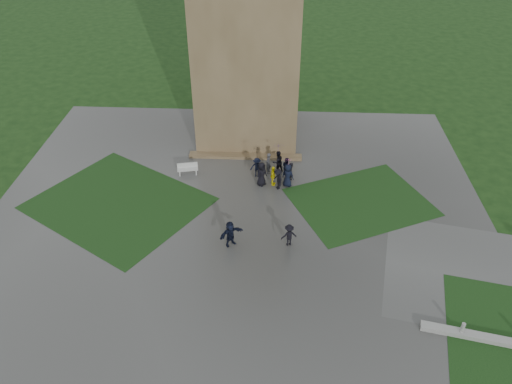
{
  "coord_description": "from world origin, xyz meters",
  "views": [
    {
      "loc": [
        2.56,
        -23.44,
        21.01
      ],
      "look_at": [
        1.17,
        4.2,
        1.2
      ],
      "focal_mm": 35.0,
      "sensor_mm": 36.0,
      "label": 1
    }
  ],
  "objects_px": {
    "tower": "(248,28)",
    "bench": "(188,169)",
    "pedestrian_near": "(289,235)",
    "pedestrian_mid": "(230,234)"
  },
  "relations": [
    {
      "from": "tower",
      "to": "pedestrian_mid",
      "type": "xyz_separation_m",
      "value": [
        -0.22,
        -14.92,
        -8.09
      ]
    },
    {
      "from": "tower",
      "to": "pedestrian_mid",
      "type": "bearing_deg",
      "value": -90.84
    },
    {
      "from": "bench",
      "to": "pedestrian_near",
      "type": "distance_m",
      "value": 10.84
    },
    {
      "from": "bench",
      "to": "pedestrian_near",
      "type": "bearing_deg",
      "value": -56.75
    },
    {
      "from": "pedestrian_mid",
      "to": "bench",
      "type": "bearing_deg",
      "value": 79.7
    },
    {
      "from": "tower",
      "to": "bench",
      "type": "distance_m",
      "value": 11.82
    },
    {
      "from": "tower",
      "to": "pedestrian_mid",
      "type": "distance_m",
      "value": 16.97
    },
    {
      "from": "bench",
      "to": "tower",
      "type": "bearing_deg",
      "value": 47.6
    },
    {
      "from": "tower",
      "to": "bench",
      "type": "height_order",
      "value": "tower"
    },
    {
      "from": "pedestrian_near",
      "to": "tower",
      "type": "bearing_deg",
      "value": -93.27
    }
  ]
}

